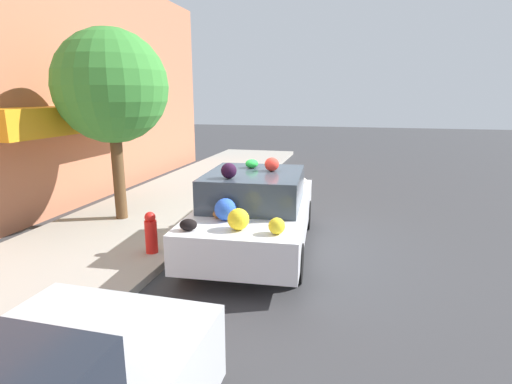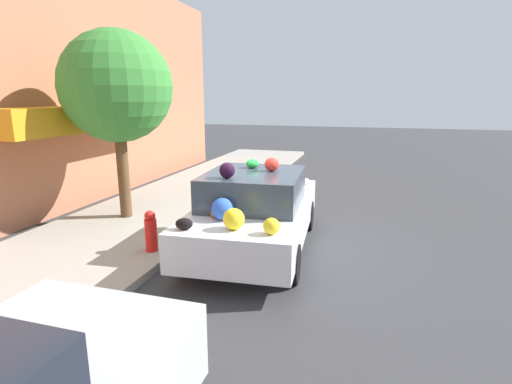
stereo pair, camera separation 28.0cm
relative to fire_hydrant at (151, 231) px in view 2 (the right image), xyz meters
name	(u,v)px [view 2 (the right image)]	position (x,y,z in m)	size (l,w,h in m)	color
ground_plane	(252,247)	(0.94, -1.47, -0.48)	(60.00, 60.00, 0.00)	#38383A
sidewalk_curb	(122,230)	(0.94, 1.23, -0.41)	(24.00, 3.20, 0.13)	#9E998E
building_facade	(18,85)	(1.01, 3.44, 2.41)	(18.00, 1.20, 5.86)	#B26B4C
street_tree	(117,87)	(1.61, 1.57, 2.36)	(2.24, 2.24, 3.84)	brown
fire_hydrant	(151,231)	(0.00, 0.00, 0.00)	(0.20, 0.20, 0.70)	red
art_car	(255,209)	(0.90, -1.55, 0.25)	(4.10, 2.06, 1.66)	silver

